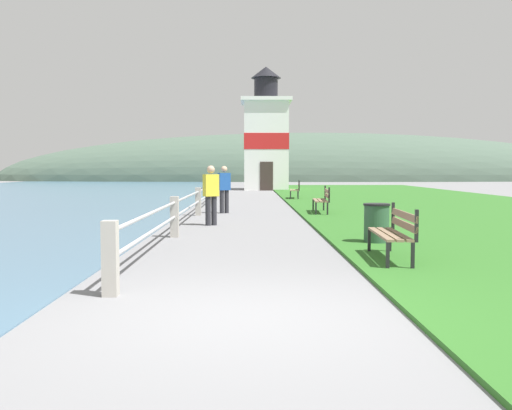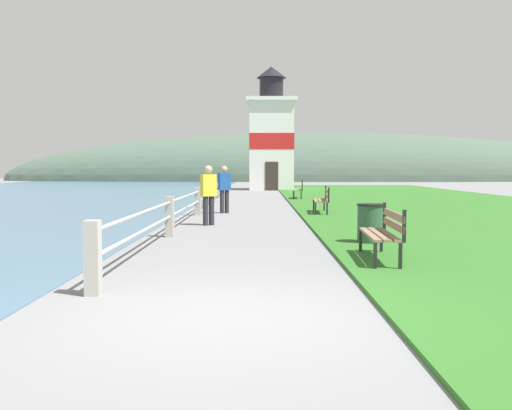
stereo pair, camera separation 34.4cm
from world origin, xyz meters
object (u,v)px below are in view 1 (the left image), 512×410
at_px(lighthouse, 266,138).
at_px(person_by_railing, 224,188).
at_px(park_bench_far, 296,189).
at_px(trash_bin, 377,224).
at_px(person_strolling, 211,193).
at_px(park_bench_near, 395,230).
at_px(park_bench_midway, 323,198).

relative_size(lighthouse, person_by_railing, 5.41).
xyz_separation_m(park_bench_far, trash_bin, (0.26, -16.78, -0.11)).
bearing_deg(trash_bin, lighthouse, 92.68).
relative_size(park_bench_far, lighthouse, 0.20).
xyz_separation_m(person_strolling, trash_bin, (3.61, -3.99, -0.46)).
bearing_deg(lighthouse, person_by_railing, -95.44).
xyz_separation_m(park_bench_far, person_by_railing, (-3.18, -8.58, 0.34)).
height_order(park_bench_near, person_by_railing, person_by_railing).
xyz_separation_m(park_bench_midway, park_bench_far, (-0.16, 9.08, -0.00)).
relative_size(park_bench_midway, lighthouse, 0.22).
relative_size(park_bench_near, trash_bin, 2.17).
height_order(park_bench_near, trash_bin, park_bench_near).
height_order(park_bench_near, park_bench_far, same).
height_order(lighthouse, trash_bin, lighthouse).
distance_m(park_bench_midway, trash_bin, 7.71).
distance_m(park_bench_midway, lighthouse, 22.29).
relative_size(person_strolling, trash_bin, 1.93).
bearing_deg(person_by_railing, person_strolling, 152.74).
xyz_separation_m(lighthouse, person_strolling, (-2.22, -25.73, -2.86)).
distance_m(park_bench_far, person_strolling, 13.23).
bearing_deg(lighthouse, trash_bin, -87.32).
bearing_deg(person_by_railing, park_bench_near, 172.52).
bearing_deg(person_strolling, park_bench_near, -179.83).
height_order(park_bench_far, trash_bin, park_bench_far).
bearing_deg(park_bench_near, park_bench_midway, -87.50).
xyz_separation_m(park_bench_midway, lighthouse, (-1.29, 22.02, 3.20)).
height_order(park_bench_far, person_strolling, person_strolling).
distance_m(park_bench_midway, park_bench_far, 9.08).
distance_m(park_bench_near, park_bench_far, 18.94).
bearing_deg(trash_bin, person_strolling, 132.15).
distance_m(park_bench_near, person_by_railing, 10.87).
relative_size(park_bench_near, person_strolling, 1.13).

